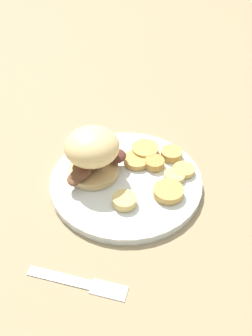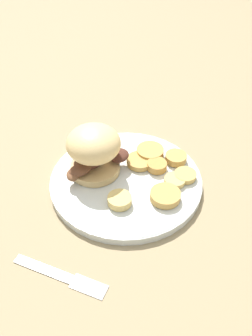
% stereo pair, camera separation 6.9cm
% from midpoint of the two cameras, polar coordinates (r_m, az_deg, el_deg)
% --- Properties ---
extents(ground_plane, '(4.00, 4.00, 0.00)m').
position_cam_midpoint_polar(ground_plane, '(0.72, -2.75, -2.53)').
color(ground_plane, '#937F5B').
extents(dinner_plate, '(0.27, 0.27, 0.02)m').
position_cam_midpoint_polar(dinner_plate, '(0.71, -2.77, -2.03)').
color(dinner_plate, silver).
rests_on(dinner_plate, ground_plane).
extents(sandwich, '(0.13, 0.10, 0.09)m').
position_cam_midpoint_polar(sandwich, '(0.69, -7.83, 2.07)').
color(sandwich, tan).
rests_on(sandwich, dinner_plate).
extents(potato_round_0, '(0.05, 0.05, 0.01)m').
position_cam_midpoint_polar(potato_round_0, '(0.67, 3.28, -3.59)').
color(potato_round_0, tan).
rests_on(potato_round_0, dinner_plate).
extents(potato_round_1, '(0.05, 0.05, 0.01)m').
position_cam_midpoint_polar(potato_round_1, '(0.73, -1.11, 1.05)').
color(potato_round_1, tan).
rests_on(potato_round_1, dinner_plate).
extents(potato_round_2, '(0.04, 0.04, 0.01)m').
position_cam_midpoint_polar(potato_round_2, '(0.66, -3.22, -4.87)').
color(potato_round_2, '#DBB766').
rests_on(potato_round_2, dinner_plate).
extents(potato_round_3, '(0.04, 0.04, 0.01)m').
position_cam_midpoint_polar(potato_round_3, '(0.75, 4.01, 1.98)').
color(potato_round_3, tan).
rests_on(potato_round_3, dinner_plate).
extents(potato_round_4, '(0.05, 0.05, 0.01)m').
position_cam_midpoint_polar(potato_round_4, '(0.75, 0.19, 2.49)').
color(potato_round_4, tan).
rests_on(potato_round_4, dinner_plate).
extents(potato_round_5, '(0.04, 0.04, 0.01)m').
position_cam_midpoint_polar(potato_round_5, '(0.72, 1.46, 0.62)').
color(potato_round_5, '#BC8942').
rests_on(potato_round_5, dinner_plate).
extents(potato_round_6, '(0.04, 0.04, 0.01)m').
position_cam_midpoint_polar(potato_round_6, '(0.72, 5.68, -0.40)').
color(potato_round_6, tan).
rests_on(potato_round_6, dinner_plate).
extents(potato_round_7, '(0.04, 0.04, 0.01)m').
position_cam_midpoint_polar(potato_round_7, '(0.70, 4.30, -1.25)').
color(potato_round_7, '#DBB766').
rests_on(potato_round_7, dinner_plate).
extents(fork, '(0.08, 0.15, 0.00)m').
position_cam_midpoint_polar(fork, '(0.60, -10.31, -16.19)').
color(fork, silver).
rests_on(fork, ground_plane).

